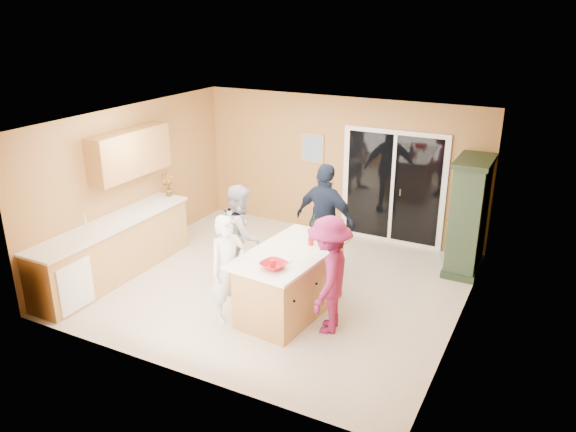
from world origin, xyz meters
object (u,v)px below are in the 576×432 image
at_px(green_hutch, 469,217).
at_px(woman_navy, 325,220).
at_px(woman_grey, 241,234).
at_px(woman_magenta, 329,275).
at_px(woman_white, 228,269).
at_px(kitchen_island, 290,284).

height_order(green_hutch, woman_navy, green_hutch).
bearing_deg(woman_grey, woman_navy, -75.41).
bearing_deg(green_hutch, woman_magenta, -115.30).
bearing_deg(woman_magenta, woman_white, -85.42).
xyz_separation_m(green_hutch, woman_magenta, (-1.28, -2.70, -0.12)).
xyz_separation_m(woman_grey, woman_magenta, (1.78, -0.69, 0.01)).
xyz_separation_m(woman_white, woman_navy, (0.60, 1.91, 0.16)).
bearing_deg(woman_white, green_hutch, -15.43).
bearing_deg(green_hutch, woman_white, -130.40).
xyz_separation_m(kitchen_island, woman_navy, (-0.08, 1.38, 0.47)).
bearing_deg(kitchen_island, woman_navy, 98.81).
bearing_deg(kitchen_island, woman_magenta, -8.39).
relative_size(green_hutch, woman_navy, 1.03).
height_order(green_hutch, woman_grey, green_hutch).
bearing_deg(woman_navy, kitchen_island, 102.49).
bearing_deg(woman_grey, woman_white, 178.36).
relative_size(woman_grey, woman_navy, 0.87).
height_order(woman_grey, woman_navy, woman_navy).
height_order(kitchen_island, woman_navy, woman_navy).
bearing_deg(woman_magenta, kitchen_island, -114.68).
bearing_deg(woman_grey, kitchen_island, -139.79).
distance_m(woman_white, woman_grey, 1.14).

